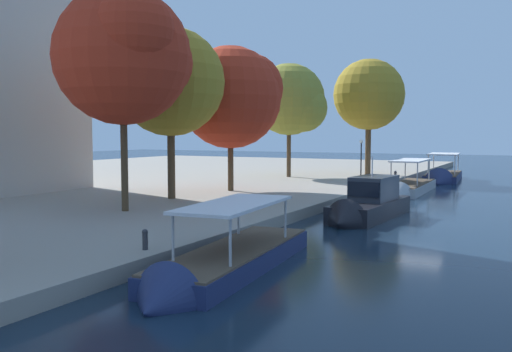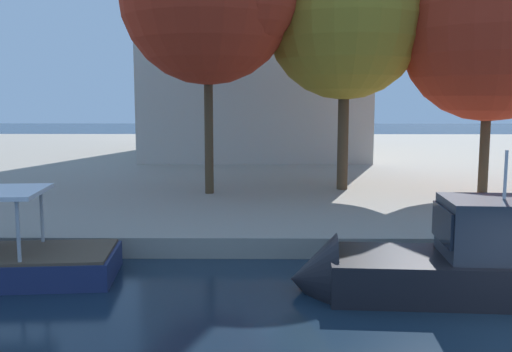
% 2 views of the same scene
% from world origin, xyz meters
% --- Properties ---
extents(dock_promenade, '(120.00, 55.00, 0.67)m').
position_xyz_m(dock_promenade, '(0.00, 33.93, 0.33)').
color(dock_promenade, gray).
rests_on(dock_promenade, ground_plane).
extents(motor_yacht_2, '(9.42, 3.14, 4.66)m').
position_xyz_m(motor_yacht_2, '(-0.69, 3.05, 0.72)').
color(motor_yacht_2, black).
rests_on(motor_yacht_2, ground_plane).
extents(tree_0, '(7.99, 7.99, 11.32)m').
position_xyz_m(tree_0, '(4.56, 15.36, 8.07)').
color(tree_0, '#4C3823').
rests_on(tree_0, dock_promenade).
extents(tree_4, '(7.61, 7.49, 11.80)m').
position_xyz_m(tree_4, '(-2.18, 16.89, 8.82)').
color(tree_4, '#4C3823').
rests_on(tree_4, dock_promenade).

